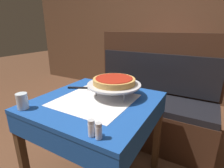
{
  "coord_description": "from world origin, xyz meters",
  "views": [
    {
      "loc": [
        0.67,
        -0.93,
        1.22
      ],
      "look_at": [
        0.08,
        0.1,
        0.82
      ],
      "focal_mm": 28.0,
      "sensor_mm": 36.0,
      "label": 1
    }
  ],
  "objects_px": {
    "pizza_server": "(86,88)",
    "condiment_caddy": "(155,60)",
    "dining_table_rear": "(162,69)",
    "water_glass_near": "(22,101)",
    "pepper_shaker": "(99,131)",
    "booth_bench": "(149,110)",
    "salt_shaker": "(91,128)",
    "dining_table_front": "(95,113)",
    "pizza_pan_stand": "(114,85)",
    "deep_dish_pizza": "(114,81)"
  },
  "relations": [
    {
      "from": "pizza_server",
      "to": "condiment_caddy",
      "type": "bearing_deg",
      "value": 82.62
    },
    {
      "from": "dining_table_rear",
      "to": "condiment_caddy",
      "type": "xyz_separation_m",
      "value": [
        -0.09,
        -0.08,
        0.14
      ]
    },
    {
      "from": "pizza_server",
      "to": "water_glass_near",
      "type": "height_order",
      "value": "water_glass_near"
    },
    {
      "from": "water_glass_near",
      "to": "pepper_shaker",
      "type": "height_order",
      "value": "water_glass_near"
    },
    {
      "from": "booth_bench",
      "to": "salt_shaker",
      "type": "height_order",
      "value": "booth_bench"
    },
    {
      "from": "pepper_shaker",
      "to": "condiment_caddy",
      "type": "relative_size",
      "value": 0.55
    },
    {
      "from": "dining_table_front",
      "to": "pizza_server",
      "type": "height_order",
      "value": "pizza_server"
    },
    {
      "from": "booth_bench",
      "to": "condiment_caddy",
      "type": "distance_m",
      "value": 0.86
    },
    {
      "from": "dining_table_rear",
      "to": "booth_bench",
      "type": "relative_size",
      "value": 0.61
    },
    {
      "from": "pizza_server",
      "to": "salt_shaker",
      "type": "xyz_separation_m",
      "value": [
        0.43,
        -0.52,
        0.04
      ]
    },
    {
      "from": "salt_shaker",
      "to": "dining_table_front",
      "type": "bearing_deg",
      "value": 123.0
    },
    {
      "from": "pizza_pan_stand",
      "to": "salt_shaker",
      "type": "distance_m",
      "value": 0.52
    },
    {
      "from": "booth_bench",
      "to": "deep_dish_pizza",
      "type": "xyz_separation_m",
      "value": [
        -0.08,
        -0.66,
        0.5
      ]
    },
    {
      "from": "dining_table_rear",
      "to": "condiment_caddy",
      "type": "bearing_deg",
      "value": -137.06
    },
    {
      "from": "water_glass_near",
      "to": "booth_bench",
      "type": "bearing_deg",
      "value": 67.44
    },
    {
      "from": "pizza_server",
      "to": "condiment_caddy",
      "type": "distance_m",
      "value": 1.38
    },
    {
      "from": "salt_shaker",
      "to": "pepper_shaker",
      "type": "bearing_deg",
      "value": -0.0
    },
    {
      "from": "booth_bench",
      "to": "dining_table_rear",
      "type": "bearing_deg",
      "value": 96.21
    },
    {
      "from": "water_glass_near",
      "to": "condiment_caddy",
      "type": "height_order",
      "value": "condiment_caddy"
    },
    {
      "from": "booth_bench",
      "to": "deep_dish_pizza",
      "type": "bearing_deg",
      "value": -96.53
    },
    {
      "from": "salt_shaker",
      "to": "condiment_caddy",
      "type": "xyz_separation_m",
      "value": [
        -0.26,
        1.88,
        -0.0
      ]
    },
    {
      "from": "booth_bench",
      "to": "pepper_shaker",
      "type": "bearing_deg",
      "value": -84.13
    },
    {
      "from": "pizza_pan_stand",
      "to": "pepper_shaker",
      "type": "relative_size",
      "value": 4.89
    },
    {
      "from": "pizza_server",
      "to": "condiment_caddy",
      "type": "height_order",
      "value": "condiment_caddy"
    },
    {
      "from": "dining_table_front",
      "to": "pizza_server",
      "type": "bearing_deg",
      "value": 141.5
    },
    {
      "from": "dining_table_front",
      "to": "pepper_shaker",
      "type": "relative_size",
      "value": 10.09
    },
    {
      "from": "pepper_shaker",
      "to": "pizza_server",
      "type": "bearing_deg",
      "value": 132.4
    },
    {
      "from": "booth_bench",
      "to": "pizza_server",
      "type": "distance_m",
      "value": 0.83
    },
    {
      "from": "dining_table_rear",
      "to": "pepper_shaker",
      "type": "relative_size",
      "value": 10.19
    },
    {
      "from": "dining_table_front",
      "to": "salt_shaker",
      "type": "distance_m",
      "value": 0.45
    },
    {
      "from": "booth_bench",
      "to": "salt_shaker",
      "type": "bearing_deg",
      "value": -86.13
    },
    {
      "from": "dining_table_rear",
      "to": "booth_bench",
      "type": "height_order",
      "value": "booth_bench"
    },
    {
      "from": "pizza_pan_stand",
      "to": "pizza_server",
      "type": "height_order",
      "value": "pizza_pan_stand"
    },
    {
      "from": "pizza_pan_stand",
      "to": "deep_dish_pizza",
      "type": "bearing_deg",
      "value": 180.0
    },
    {
      "from": "pizza_pan_stand",
      "to": "salt_shaker",
      "type": "height_order",
      "value": "pizza_pan_stand"
    },
    {
      "from": "dining_table_front",
      "to": "dining_table_rear",
      "type": "relative_size",
      "value": 0.99
    },
    {
      "from": "pizza_server",
      "to": "pepper_shaker",
      "type": "bearing_deg",
      "value": -47.6
    },
    {
      "from": "pizza_server",
      "to": "pepper_shaker",
      "type": "relative_size",
      "value": 3.46
    },
    {
      "from": "deep_dish_pizza",
      "to": "dining_table_rear",
      "type": "bearing_deg",
      "value": 90.48
    },
    {
      "from": "booth_bench",
      "to": "pizza_server",
      "type": "relative_size",
      "value": 4.85
    },
    {
      "from": "pizza_pan_stand",
      "to": "pizza_server",
      "type": "relative_size",
      "value": 1.42
    },
    {
      "from": "booth_bench",
      "to": "condiment_caddy",
      "type": "xyz_separation_m",
      "value": [
        -0.18,
        0.73,
        0.42
      ]
    },
    {
      "from": "booth_bench",
      "to": "deep_dish_pizza",
      "type": "height_order",
      "value": "booth_bench"
    },
    {
      "from": "condiment_caddy",
      "to": "booth_bench",
      "type": "bearing_deg",
      "value": -76.28
    },
    {
      "from": "condiment_caddy",
      "to": "deep_dish_pizza",
      "type": "bearing_deg",
      "value": -85.81
    },
    {
      "from": "water_glass_near",
      "to": "condiment_caddy",
      "type": "relative_size",
      "value": 0.69
    },
    {
      "from": "dining_table_front",
      "to": "salt_shaker",
      "type": "bearing_deg",
      "value": -57.0
    },
    {
      "from": "dining_table_rear",
      "to": "pepper_shaker",
      "type": "distance_m",
      "value": 1.98
    },
    {
      "from": "water_glass_near",
      "to": "pepper_shaker",
      "type": "xyz_separation_m",
      "value": [
        0.59,
        -0.02,
        -0.01
      ]
    },
    {
      "from": "dining_table_rear",
      "to": "booth_bench",
      "type": "xyz_separation_m",
      "value": [
        0.09,
        -0.81,
        -0.29
      ]
    }
  ]
}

